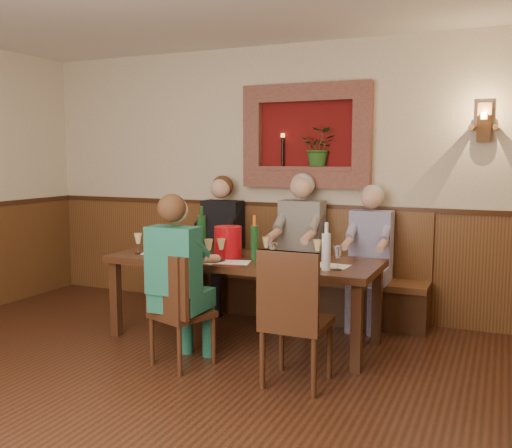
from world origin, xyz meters
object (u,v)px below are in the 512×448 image
Objects in this scene: water_bottle at (326,251)px; person_chair_front at (180,296)px; person_bench_left at (219,254)px; wine_bottle_green_b at (202,233)px; person_bench_mid at (298,259)px; person_bench_right at (369,269)px; bench at (281,283)px; wine_bottle_green_a at (254,242)px; chair_near_right at (296,345)px; dining_table at (243,266)px; chair_near_left at (181,332)px; spittoon_bucket at (228,242)px.

person_chair_front is at bearing -152.05° from water_bottle.
person_bench_left is 3.36× the size of wine_bottle_green_b.
person_bench_right is (0.71, 0.00, -0.05)m from person_bench_mid.
wine_bottle_green_a reaches higher than bench.
person_bench_mid reaches higher than chair_near_right.
wine_bottle_green_a is 0.73m from water_bottle.
dining_table is at bearing -90.00° from bench.
person_chair_front is (-1.12, -1.62, -0.00)m from person_bench_right.
person_chair_front is at bearing -34.56° from chair_near_left.
spittoon_bucket reaches higher than chair_near_right.
dining_table is 1.16m from chair_near_right.
bench is 1.56m from water_bottle.
person_bench_mid is 1.08× the size of person_chair_front.
person_chair_front reaches higher than spittoon_bucket.
wine_bottle_green_a is at bearing -16.00° from wine_bottle_green_b.
person_bench_left is 3.74× the size of wine_bottle_green_a.
water_bottle reaches higher than bench.
chair_near_right is (0.77, -1.72, -0.03)m from bench.
person_bench_left is at bearing 104.82° from wine_bottle_green_b.
person_chair_front is at bearing -72.87° from person_bench_left.
bench is (0.00, 0.94, -0.35)m from dining_table.
bench is at bearing 58.35° from wine_bottle_green_b.
spittoon_bucket is 0.73× the size of water_bottle.
spittoon_bucket is at bearing -26.30° from wine_bottle_green_b.
wine_bottle_green_a reaches higher than water_bottle.
person_bench_right is at bearing 39.59° from spittoon_bucket.
chair_near_right is 1.31m from spittoon_bucket.
wine_bottle_green_b reaches higher than dining_table.
bench reaches higher than chair_near_right.
dining_table is 0.25m from spittoon_bucket.
person_bench_right is (1.13, 1.61, 0.30)m from chair_near_left.
person_bench_left is at bearing -179.93° from person_bench_right.
person_chair_front reaches higher than bench.
dining_table is at bearing 18.48° from spittoon_bucket.
chair_near_right is at bearing -35.63° from wine_bottle_green_b.
spittoon_bucket is at bearing -179.43° from wine_bottle_green_a.
person_bench_mid is at bearing -25.54° from bench.
wine_bottle_green_a is at bearing 67.28° from person_chair_front.
person_bench_left is 1.62m from person_bench_right.
chair_near_left is 3.28× the size of spittoon_bucket.
person_bench_right reaches higher than chair_near_left.
person_bench_right is at bearing 83.99° from chair_near_right.
person_chair_front is 1.20m from water_bottle.
wine_bottle_green_b is at bearing 164.15° from water_bottle.
dining_table is 1.62× the size of person_bench_mid.
person_bench_right reaches higher than bench.
person_bench_mid reaches higher than person_chair_front.
person_bench_left is at bearing 126.73° from chair_near_left.
person_bench_mid is 3.83× the size of wine_bottle_green_a.
person_bench_left reaches higher than person_bench_right.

